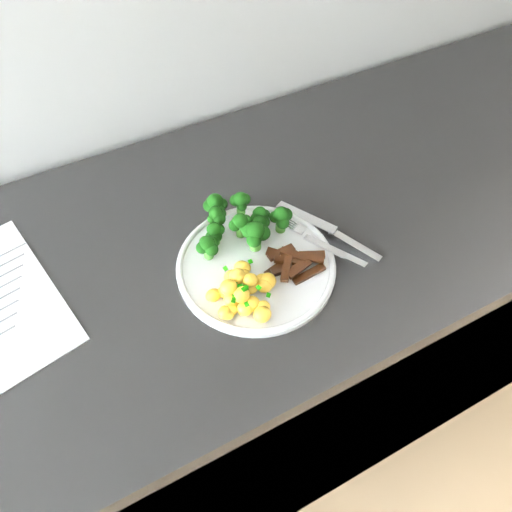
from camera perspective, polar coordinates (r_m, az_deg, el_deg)
name	(u,v)px	position (r m, az deg, el deg)	size (l,w,h in m)	color
counter	(204,377)	(1.19, -6.10, -13.89)	(2.43, 0.61, 0.91)	black
plate	(256,265)	(0.77, 0.00, -1.04)	(0.25, 0.25, 0.01)	white
broccoli	(240,222)	(0.78, -1.84, 3.98)	(0.17, 0.13, 0.06)	#326B1E
potatoes	(244,290)	(0.72, -1.45, -4.00)	(0.11, 0.11, 0.04)	yellow
beef_strips	(293,262)	(0.76, 4.36, -0.74)	(0.10, 0.08, 0.02)	black
fork	(322,243)	(0.79, 7.74, 1.51)	(0.08, 0.16, 0.02)	silver
knife	(341,238)	(0.81, 9.89, 2.14)	(0.10, 0.19, 0.02)	silver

